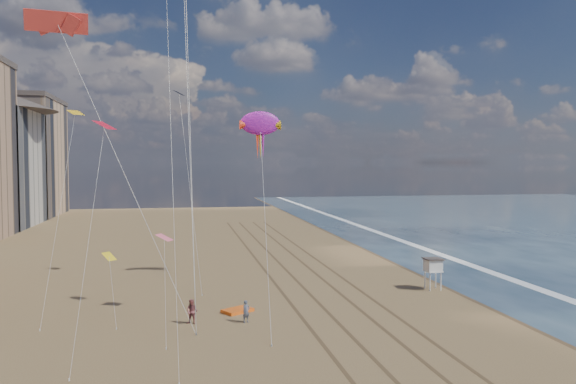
# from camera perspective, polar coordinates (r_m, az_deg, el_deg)

# --- Properties ---
(wet_sand) EXTENTS (260.00, 260.00, 0.00)m
(wet_sand) POSITION_cam_1_polar(r_m,az_deg,el_deg) (70.25, 14.16, -7.00)
(wet_sand) COLOR #42301E
(wet_sand) RESTS_ON ground
(foam) EXTENTS (260.00, 260.00, 0.00)m
(foam) POSITION_cam_1_polar(r_m,az_deg,el_deg) (72.11, 17.21, -6.79)
(foam) COLOR white
(foam) RESTS_ON ground
(tracks) EXTENTS (7.68, 120.00, 0.01)m
(tracks) POSITION_cam_1_polar(r_m,az_deg,el_deg) (55.55, 2.92, -9.57)
(tracks) COLOR brown
(tracks) RESTS_ON ground
(lifeguard_stand) EXTENTS (1.66, 1.66, 3.00)m
(lifeguard_stand) POSITION_cam_1_polar(r_m,az_deg,el_deg) (55.52, 14.52, -7.24)
(lifeguard_stand) COLOR white
(lifeguard_stand) RESTS_ON ground
(grounded_kite) EXTENTS (2.76, 2.48, 0.26)m
(grounded_kite) POSITION_cam_1_polar(r_m,az_deg,el_deg) (46.58, -5.15, -11.89)
(grounded_kite) COLOR #FF6215
(grounded_kite) RESTS_ON ground
(show_kite) EXTENTS (4.28, 11.17, 26.31)m
(show_kite) POSITION_cam_1_polar(r_m,az_deg,el_deg) (57.90, -2.84, 6.94)
(show_kite) COLOR #AD1BB1
(show_kite) RESTS_ON ground
(kite_flyer_a) EXTENTS (0.74, 0.67, 1.70)m
(kite_flyer_a) POSITION_cam_1_polar(r_m,az_deg,el_deg) (43.45, -4.28, -12.01)
(kite_flyer_a) COLOR #545A6C
(kite_flyer_a) RESTS_ON ground
(kite_flyer_b) EXTENTS (1.11, 1.01, 1.87)m
(kite_flyer_b) POSITION_cam_1_polar(r_m,az_deg,el_deg) (43.54, -9.71, -11.90)
(kite_flyer_b) COLOR brown
(kite_flyer_b) RESTS_ON ground
(small_kites) EXTENTS (10.50, 20.12, 21.69)m
(small_kites) POSITION_cam_1_polar(r_m,az_deg,el_deg) (46.91, -15.38, 6.96)
(small_kites) COLOR yellow
(small_kites) RESTS_ON ground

